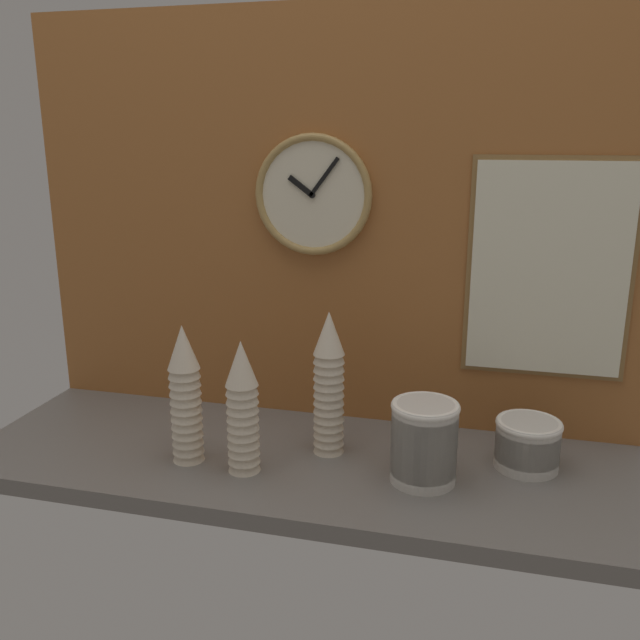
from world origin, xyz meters
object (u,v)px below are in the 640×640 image
object	(u,v)px
cup_stack_center_right	(329,383)
bowl_stack_far_right	(528,443)
bowl_stack_right	(424,441)
wall_clock	(313,195)
cup_stack_center	(243,407)
cup_stack_center_left	(185,394)
menu_board	(549,270)

from	to	relation	value
cup_stack_center_right	bowl_stack_far_right	distance (cm)	47.59
bowl_stack_right	wall_clock	distance (cm)	66.27
cup_stack_center	cup_stack_center_left	xyz separation A→B (cm)	(-14.57, 1.62, 1.03)
cup_stack_center_left	cup_stack_center_right	size ratio (longest dim) A/B	0.94
cup_stack_center_left	wall_clock	bearing A→B (deg)	55.90
bowl_stack_far_right	cup_stack_center	bearing A→B (deg)	-164.46
bowl_stack_far_right	menu_board	world-z (taller)	menu_board
cup_stack_center	wall_clock	xyz separation A→B (cm)	(7.40, 34.07, 44.09)
cup_stack_center_left	menu_board	distance (cm)	90.46
cup_stack_center_left	bowl_stack_far_right	world-z (taller)	cup_stack_center_left
cup_stack_center_right	bowl_stack_far_right	world-z (taller)	cup_stack_center_right
cup_stack_center_right	wall_clock	bearing A→B (deg)	114.23
cup_stack_center	wall_clock	distance (cm)	56.21
cup_stack_center_right	wall_clock	size ratio (longest dim) A/B	1.16
cup_stack_center_right	cup_stack_center_left	bearing A→B (deg)	-158.36
cup_stack_center_right	bowl_stack_right	distance (cm)	26.34
cup_stack_center_right	menu_board	xyz separation A→B (cm)	(48.73, 21.03, 25.61)
cup_stack_center_right	wall_clock	xyz separation A→B (cm)	(-9.06, 20.14, 42.02)
cup_stack_center	bowl_stack_far_right	world-z (taller)	cup_stack_center
cup_stack_center	menu_board	size ratio (longest dim) A/B	0.58
bowl_stack_far_right	cup_stack_center_right	bearing A→B (deg)	-175.71
bowl_stack_right	wall_clock	bearing A→B (deg)	138.60
cup_stack_center_left	wall_clock	world-z (taller)	wall_clock
cup_stack_center_right	cup_stack_center	bearing A→B (deg)	-139.76
cup_stack_center_right	bowl_stack_far_right	bearing A→B (deg)	4.29
bowl_stack_right	cup_stack_center_right	bearing A→B (deg)	159.88
bowl_stack_right	menu_board	world-z (taller)	menu_board
cup_stack_center_left	cup_stack_center_right	world-z (taller)	cup_stack_center_right
cup_stack_center_left	menu_board	world-z (taller)	menu_board
cup_stack_center_right	wall_clock	world-z (taller)	wall_clock
bowl_stack_right	bowl_stack_far_right	bearing A→B (deg)	28.25
cup_stack_center	bowl_stack_right	size ratio (longest dim) A/B	1.68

